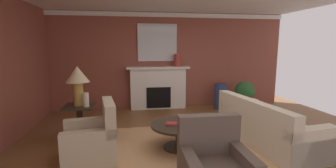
% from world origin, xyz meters
% --- Properties ---
extents(ground_plane, '(8.50, 8.50, 0.00)m').
position_xyz_m(ground_plane, '(0.00, 0.00, 0.00)').
color(ground_plane, brown).
extents(wall_fireplace, '(7.14, 0.12, 2.78)m').
position_xyz_m(wall_fireplace, '(0.00, 2.96, 1.39)').
color(wall_fireplace, brown).
rests_on(wall_fireplace, ground_plane).
extents(crown_moulding, '(7.14, 0.08, 0.12)m').
position_xyz_m(crown_moulding, '(0.00, 2.88, 2.70)').
color(crown_moulding, white).
extents(area_rug, '(3.67, 2.42, 0.01)m').
position_xyz_m(area_rug, '(-0.23, -0.07, 0.01)').
color(area_rug, tan).
rests_on(area_rug, ground_plane).
extents(fireplace, '(1.80, 0.35, 1.24)m').
position_xyz_m(fireplace, '(-0.27, 2.75, 0.58)').
color(fireplace, white).
rests_on(fireplace, ground_plane).
extents(mantel_mirror, '(1.13, 0.04, 1.07)m').
position_xyz_m(mantel_mirror, '(-0.27, 2.87, 1.92)').
color(mantel_mirror, silver).
extents(sofa, '(1.17, 2.20, 0.85)m').
position_xyz_m(sofa, '(1.42, -0.12, 0.30)').
color(sofa, beige).
rests_on(sofa, ground_plane).
extents(armchair_near_window, '(0.91, 0.91, 0.95)m').
position_xyz_m(armchair_near_window, '(-1.69, -0.28, 0.31)').
color(armchair_near_window, '#C1B293').
rests_on(armchair_near_window, ground_plane).
extents(coffee_table, '(1.00, 1.00, 0.45)m').
position_xyz_m(coffee_table, '(-0.23, -0.07, 0.34)').
color(coffee_table, '#2D2319').
rests_on(coffee_table, ground_plane).
extents(side_table, '(0.56, 0.56, 0.70)m').
position_xyz_m(side_table, '(-2.04, 0.58, 0.40)').
color(side_table, '#2D2319').
rests_on(side_table, ground_plane).
extents(table_lamp, '(0.44, 0.44, 0.75)m').
position_xyz_m(table_lamp, '(-2.04, 0.58, 1.22)').
color(table_lamp, '#B28E38').
rests_on(table_lamp, side_table).
extents(vase_tall_corner, '(0.35, 0.35, 0.74)m').
position_xyz_m(vase_tall_corner, '(1.53, 2.45, 0.37)').
color(vase_tall_corner, navy).
rests_on(vase_tall_corner, ground_plane).
extents(vase_mantel_right, '(0.20, 0.20, 0.35)m').
position_xyz_m(vase_mantel_right, '(0.28, 2.70, 1.41)').
color(vase_mantel_right, '#9E3328').
rests_on(vase_mantel_right, fireplace).
extents(vase_on_side_table, '(0.11, 0.11, 0.26)m').
position_xyz_m(vase_on_side_table, '(-1.89, 0.46, 0.83)').
color(vase_on_side_table, beige).
rests_on(vase_on_side_table, side_table).
extents(book_red_cover, '(0.24, 0.22, 0.03)m').
position_xyz_m(book_red_cover, '(-0.36, -0.08, 0.47)').
color(book_red_cover, maroon).
rests_on(book_red_cover, coffee_table).
extents(potted_plant, '(0.56, 0.56, 0.83)m').
position_xyz_m(potted_plant, '(2.13, 2.16, 0.49)').
color(potted_plant, '#333333').
rests_on(potted_plant, ground_plane).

